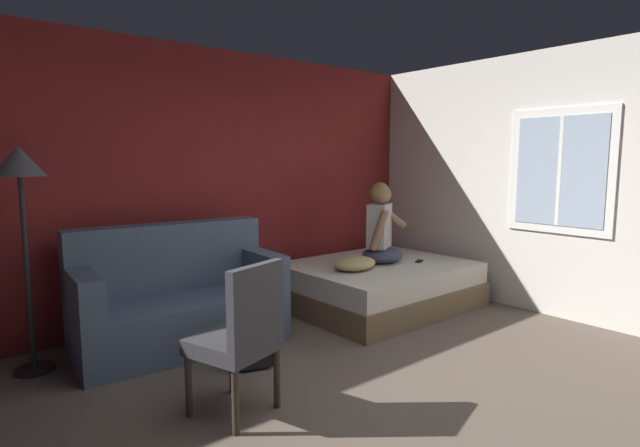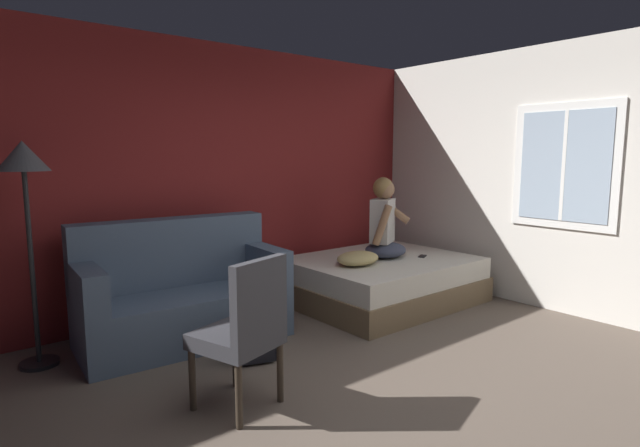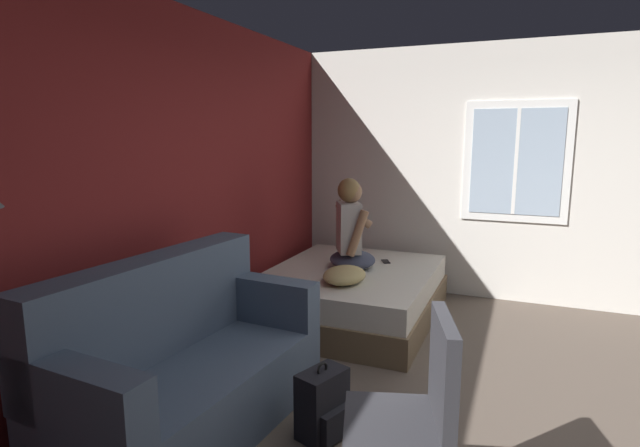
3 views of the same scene
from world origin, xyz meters
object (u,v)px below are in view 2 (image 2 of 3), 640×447
bed (382,280)px  couch (181,295)px  throw_pillow (358,258)px  person_seated (384,225)px  backpack (256,336)px  side_chair (244,328)px  cell_phone (422,256)px  floor_lamp (25,178)px

bed → couch: couch is taller
couch → throw_pillow: 1.78m
bed → throw_pillow: throw_pillow is taller
person_seated → backpack: 2.15m
person_seated → throw_pillow: 0.59m
couch → person_seated: bearing=-6.9°
side_chair → person_seated: 2.71m
person_seated → cell_phone: 0.56m
floor_lamp → couch: bearing=-8.8°
floor_lamp → person_seated: bearing=-7.5°
couch → side_chair: (-0.20, -1.40, 0.14)m
couch → throw_pillow: (1.73, -0.39, 0.16)m
side_chair → throw_pillow: side_chair is taller
side_chair → backpack: side_chair is taller
couch → cell_phone: size_ratio=12.20×
bed → throw_pillow: (-0.44, -0.08, 0.31)m
bed → cell_phone: (0.41, -0.23, 0.25)m
bed → side_chair: 2.63m
side_chair → person_seated: person_seated is taller
couch → backpack: 0.86m
cell_phone → floor_lamp: size_ratio=0.08×
person_seated → backpack: size_ratio=1.91×
couch → person_seated: 2.30m
side_chair → cell_phone: bearing=17.4°
couch → person_seated: person_seated is taller
couch → side_chair: couch is taller
backpack → cell_phone: (2.33, 0.26, 0.29)m
backpack → throw_pillow: size_ratio=0.95×
bed → cell_phone: cell_phone is taller
bed → person_seated: person_seated is taller
bed → floor_lamp: 3.50m
couch → floor_lamp: bearing=171.2°
backpack → cell_phone: bearing=6.4°
cell_phone → person_seated: bearing=25.5°
bed → backpack: bearing=-165.8°
couch → side_chair: bearing=-98.2°
bed → person_seated: bearing=28.6°
side_chair → backpack: 0.83m
bed → side_chair: (-2.37, -1.10, 0.30)m
floor_lamp → throw_pillow: bearing=-11.2°
backpack → cell_phone: cell_phone is taller
bed → throw_pillow: size_ratio=3.97×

